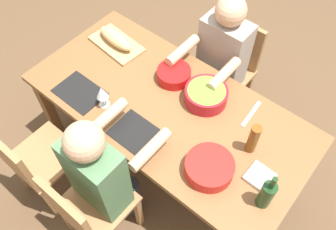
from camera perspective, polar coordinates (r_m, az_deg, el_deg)
ground_plane at (r=2.88m, az=-0.00°, el=-7.26°), size 8.00×8.00×0.00m
dining_table at (r=2.32m, az=-0.00°, el=0.41°), size 1.87×0.90×0.74m
chair_far_right at (r=2.49m, az=-21.07°, el=-7.01°), size 0.40×0.40×0.85m
chair_near_center at (r=2.88m, az=9.96°, el=8.03°), size 0.40×0.40×0.85m
diner_near_center at (r=2.61m, az=8.38°, el=9.05°), size 0.41×0.53×1.20m
chair_far_center at (r=2.25m, az=-13.10°, el=-14.72°), size 0.40×0.40×0.85m
diner_far_center at (r=2.08m, az=-10.52°, el=-9.14°), size 0.41×0.53×1.20m
serving_bowl_fruit at (r=2.36m, az=0.97°, el=6.67°), size 0.23×0.23×0.08m
serving_bowl_greens at (r=1.97m, az=6.74°, el=-8.39°), size 0.28×0.28×0.09m
serving_bowl_salad at (r=2.24m, az=6.20°, el=3.31°), size 0.28×0.28×0.10m
cutting_board at (r=2.64m, az=-8.35°, el=11.33°), size 0.42×0.26×0.02m
bread_loaf at (r=2.60m, az=-8.49°, el=12.21°), size 0.33×0.14×0.09m
wine_bottle at (r=1.90m, az=15.70°, el=-12.27°), size 0.08×0.08×0.29m
beer_bottle at (r=2.04m, az=13.67°, el=-3.81°), size 0.06×0.06×0.22m
wine_glass at (r=2.20m, az=-10.68°, el=3.49°), size 0.08×0.08×0.17m
placemat_far_right at (r=2.38m, az=-14.14°, el=3.60°), size 0.32×0.23×0.01m
placemat_far_center at (r=2.13m, az=-5.01°, el=-3.16°), size 0.32×0.23×0.01m
carving_knife at (r=2.27m, az=13.34°, el=0.17°), size 0.04×0.23×0.01m
napkin_stack at (r=2.04m, az=14.65°, el=-9.66°), size 0.14×0.14×0.02m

